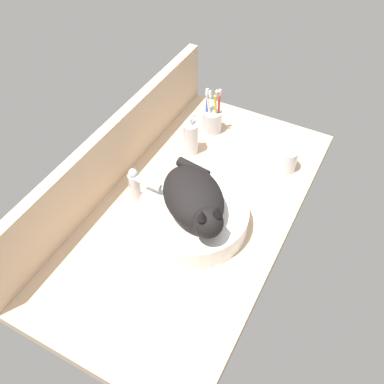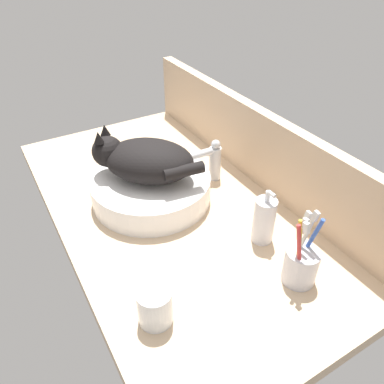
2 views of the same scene
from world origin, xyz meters
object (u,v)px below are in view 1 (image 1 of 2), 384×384
Objects in this scene: cat at (195,199)px; soap_dispenser at (191,138)px; water_glass at (287,160)px; faucet at (137,185)px; toothbrush_cup at (212,120)px; sink_basin at (193,216)px.

cat reaches higher than soap_dispenser.
faucet is at bearing 134.71° from water_glass.
water_glass is at bearing -101.97° from toothbrush_cup.
sink_basin is at bearing -160.99° from toothbrush_cup.
soap_dispenser is at bearing -7.21° from faucet.
soap_dispenser is at bearing 102.79° from water_glass.
cat is at bearing 157.40° from water_glass.
toothbrush_cup is (45.47, 16.43, -8.17)cm from cat.
faucet is 29.79cm from soap_dispenser.
water_glass is (-6.89, -32.49, -1.29)cm from toothbrush_cup.
faucet is 53.04cm from water_glass.
sink_basin is 1.83× the size of toothbrush_cup.
toothbrush_cup is at bearing 19.01° from sink_basin.
cat reaches higher than water_glass.
water_glass is (7.69, -33.87, -2.60)cm from soap_dispenser.
soap_dispenser reaches higher than faucet.
sink_basin is at bearing -150.85° from soap_dispenser.
sink_basin is 4.07× the size of water_glass.
cat is at bearing -150.04° from soap_dispenser.
faucet reaches higher than sink_basin.
cat is 1.90× the size of soap_dispenser.
sink_basin is 2.52× the size of faucet.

